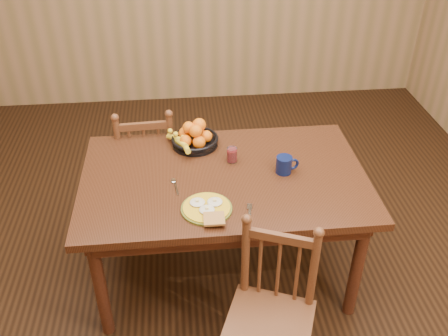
{
  "coord_description": "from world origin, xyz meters",
  "views": [
    {
      "loc": [
        -0.23,
        -2.27,
        2.37
      ],
      "look_at": [
        0.0,
        0.0,
        0.8
      ],
      "focal_mm": 40.0,
      "sensor_mm": 36.0,
      "label": 1
    }
  ],
  "objects": [
    {
      "name": "juice_glass",
      "position": [
        0.06,
        0.14,
        0.79
      ],
      "size": [
        0.06,
        0.06,
        0.09
      ],
      "color": "silver",
      "rests_on": "dining_table"
    },
    {
      "name": "spoon",
      "position": [
        -0.28,
        -0.05,
        0.75
      ],
      "size": [
        0.04,
        0.16,
        0.01
      ],
      "rotation": [
        0.0,
        0.0,
        0.13
      ],
      "color": "silver",
      "rests_on": "dining_table"
    },
    {
      "name": "coffee_mug",
      "position": [
        0.34,
        -0.0,
        0.8
      ],
      "size": [
        0.13,
        0.09,
        0.1
      ],
      "color": "#0A133A",
      "rests_on": "dining_table"
    },
    {
      "name": "chair_near",
      "position": [
        0.15,
        -0.73,
        0.43
      ],
      "size": [
        0.52,
        0.51,
        0.89
      ],
      "rotation": [
        0.0,
        0.0,
        -0.38
      ],
      "color": "#482415",
      "rests_on": "ground"
    },
    {
      "name": "room",
      "position": [
        0.0,
        0.0,
        1.35
      ],
      "size": [
        4.52,
        5.02,
        2.72
      ],
      "color": "black",
      "rests_on": "ground"
    },
    {
      "name": "chair_far",
      "position": [
        -0.47,
        0.62,
        0.43
      ],
      "size": [
        0.42,
        0.41,
        0.89
      ],
      "rotation": [
        0.0,
        0.0,
        3.19
      ],
      "color": "#482415",
      "rests_on": "ground"
    },
    {
      "name": "fork",
      "position": [
        0.1,
        -0.35,
        0.75
      ],
      "size": [
        0.05,
        0.18,
        0.0
      ],
      "rotation": [
        0.0,
        0.0,
        -0.16
      ],
      "color": "silver",
      "rests_on": "dining_table"
    },
    {
      "name": "breakfast_plate",
      "position": [
        -0.12,
        -0.3,
        0.76
      ],
      "size": [
        0.26,
        0.29,
        0.04
      ],
      "color": "#59601E",
      "rests_on": "dining_table"
    },
    {
      "name": "fruit_bowl",
      "position": [
        -0.15,
        0.34,
        0.81
      ],
      "size": [
        0.32,
        0.32,
        0.17
      ],
      "color": "black",
      "rests_on": "dining_table"
    },
    {
      "name": "dining_table",
      "position": [
        0.0,
        0.0,
        0.67
      ],
      "size": [
        1.6,
        1.0,
        0.75
      ],
      "color": "black",
      "rests_on": "ground"
    }
  ]
}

